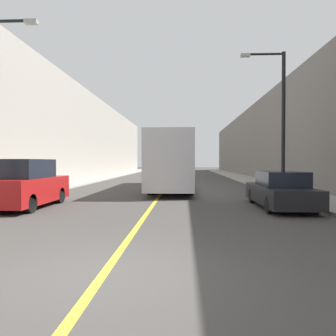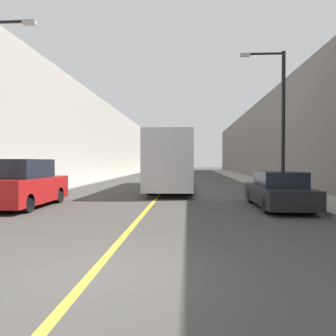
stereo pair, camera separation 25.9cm
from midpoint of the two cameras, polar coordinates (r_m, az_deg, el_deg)
ground_plane at (r=5.63m, az=-12.02°, el=-17.86°), size 200.00×200.00×0.00m
sidewalk_left at (r=36.31m, az=-10.85°, el=-1.67°), size 2.59×72.00×0.12m
sidewalk_right at (r=35.70m, az=13.47°, el=-1.73°), size 2.59×72.00×0.12m
building_row_left at (r=37.33m, az=-15.80°, el=5.52°), size 4.00×72.00×9.41m
building_row_right at (r=36.44m, az=18.62°, el=4.60°), size 4.00×72.00×8.12m
road_center_line at (r=35.20m, az=1.20°, el=-1.83°), size 0.16×72.00×0.01m
bus at (r=21.80m, az=1.23°, el=1.19°), size 2.53×12.70×3.45m
parked_suv_left at (r=14.21m, az=-23.44°, el=-2.76°), size 1.93×4.47×1.92m
car_right_near at (r=13.58m, az=19.19°, el=-3.88°), size 1.77×4.76×1.44m
street_lamp_right at (r=18.59m, az=19.24°, el=8.99°), size 2.38×0.24×7.53m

